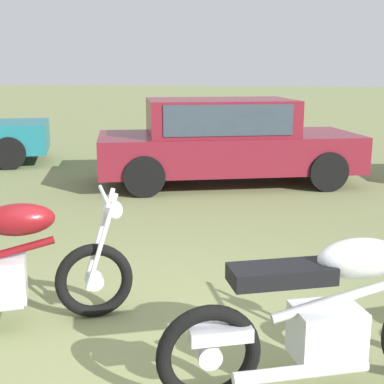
# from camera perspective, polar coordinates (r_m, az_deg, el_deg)

# --- Properties ---
(ground_plane) EXTENTS (120.00, 120.00, 0.00)m
(ground_plane) POSITION_cam_1_polar(r_m,az_deg,el_deg) (3.82, -5.90, -17.07)
(ground_plane) COLOR olive
(motorcycle_silver) EXTENTS (1.92, 1.01, 1.02)m
(motorcycle_silver) POSITION_cam_1_polar(r_m,az_deg,el_deg) (3.33, 14.46, -12.82)
(motorcycle_silver) COLOR black
(motorcycle_silver) RESTS_ON ground
(car_burgundy) EXTENTS (4.65, 2.97, 1.43)m
(car_burgundy) POSITION_cam_1_polar(r_m,az_deg,el_deg) (9.03, 3.48, 5.92)
(car_burgundy) COLOR maroon
(car_burgundy) RESTS_ON ground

